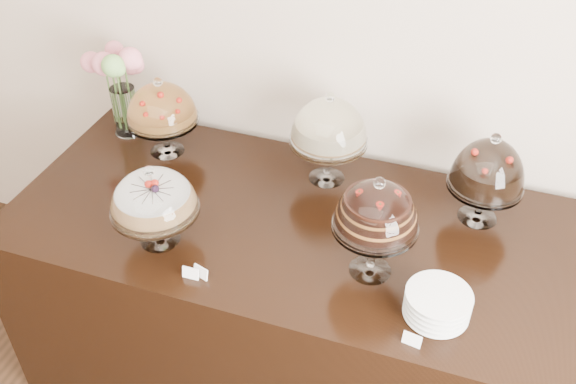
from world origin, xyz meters
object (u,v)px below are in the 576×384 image
(cake_stand_dark_choco, at_px, (489,169))
(plate_stack, at_px, (437,304))
(cake_stand_cheesecake, at_px, (329,125))
(flower_vase, at_px, (119,78))
(display_counter, at_px, (292,300))
(cake_stand_choco_layer, at_px, (376,211))
(cake_stand_fruit_tart, at_px, (161,106))
(cake_stand_sugar_sponge, at_px, (153,196))

(cake_stand_dark_choco, xyz_separation_m, plate_stack, (-0.08, -0.54, -0.18))
(plate_stack, bearing_deg, cake_stand_cheesecake, 132.63)
(flower_vase, bearing_deg, cake_stand_cheesecake, -2.12)
(display_counter, bearing_deg, cake_stand_choco_layer, -24.77)
(flower_vase, bearing_deg, cake_stand_dark_choco, -3.17)
(cake_stand_fruit_tart, bearing_deg, plate_stack, -23.53)
(cake_stand_choco_layer, bearing_deg, flower_vase, 158.21)
(cake_stand_dark_choco, bearing_deg, cake_stand_choco_layer, -128.12)
(cake_stand_cheesecake, height_order, cake_stand_fruit_tart, cake_stand_cheesecake)
(plate_stack, bearing_deg, cake_stand_sugar_sponge, 178.52)
(display_counter, distance_m, cake_stand_cheesecake, 0.77)
(plate_stack, bearing_deg, cake_stand_dark_choco, 82.06)
(cake_stand_choco_layer, height_order, cake_stand_cheesecake, cake_stand_choco_layer)
(display_counter, distance_m, cake_stand_dark_choco, 0.99)
(cake_stand_cheesecake, xyz_separation_m, plate_stack, (0.55, -0.59, -0.21))
(cake_stand_choco_layer, xyz_separation_m, cake_stand_fruit_tart, (-1.02, 0.42, -0.05))
(cake_stand_cheesecake, bearing_deg, display_counter, -98.55)
(cake_stand_sugar_sponge, xyz_separation_m, cake_stand_cheesecake, (0.48, 0.57, 0.05))
(display_counter, bearing_deg, cake_stand_fruit_tart, 158.41)
(display_counter, height_order, cake_stand_fruit_tart, cake_stand_fruit_tart)
(display_counter, relative_size, cake_stand_choco_layer, 5.41)
(cake_stand_dark_choco, bearing_deg, cake_stand_sugar_sponge, -154.89)
(cake_stand_choco_layer, xyz_separation_m, flower_vase, (-1.25, 0.50, 0.00))
(display_counter, bearing_deg, cake_stand_sugar_sponge, -149.02)
(cake_stand_sugar_sponge, bearing_deg, cake_stand_dark_choco, 25.11)
(cake_stand_dark_choco, bearing_deg, cake_stand_cheesecake, 175.21)
(cake_stand_choco_layer, bearing_deg, plate_stack, -26.90)
(cake_stand_sugar_sponge, relative_size, plate_stack, 1.60)
(display_counter, xyz_separation_m, cake_stand_cheesecake, (0.05, 0.31, 0.71))
(cake_stand_sugar_sponge, bearing_deg, display_counter, 30.98)
(display_counter, xyz_separation_m, cake_stand_fruit_tart, (-0.67, 0.27, 0.67))
(cake_stand_sugar_sponge, xyz_separation_m, cake_stand_dark_choco, (1.10, 0.51, 0.03))
(cake_stand_sugar_sponge, height_order, cake_stand_cheesecake, cake_stand_cheesecake)
(display_counter, distance_m, plate_stack, 0.82)
(cake_stand_sugar_sponge, relative_size, cake_stand_dark_choco, 0.87)
(cake_stand_sugar_sponge, distance_m, plate_stack, 1.03)
(cake_stand_sugar_sponge, xyz_separation_m, flower_vase, (-0.48, 0.60, 0.07))
(cake_stand_sugar_sponge, xyz_separation_m, cake_stand_fruit_tart, (-0.24, 0.52, 0.02))
(cake_stand_choco_layer, relative_size, cake_stand_cheesecake, 1.01)
(display_counter, bearing_deg, cake_stand_cheesecake, 81.45)
(display_counter, bearing_deg, flower_vase, 159.36)
(cake_stand_choco_layer, relative_size, cake_stand_dark_choco, 1.06)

